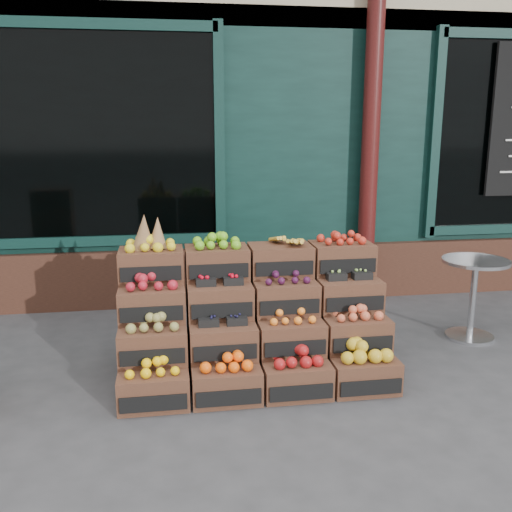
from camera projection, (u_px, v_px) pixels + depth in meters
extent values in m
plane|color=#3A3A3D|center=(298.00, 392.00, 4.10)|extent=(60.00, 60.00, 0.00)
cube|color=black|center=(224.00, 87.00, 8.54)|extent=(12.00, 6.00, 4.80)
cube|color=black|center=(252.00, 160.00, 5.92)|extent=(12.00, 0.12, 3.00)
cube|color=#3D2218|center=(253.00, 274.00, 6.13)|extent=(12.00, 0.18, 0.60)
cube|color=black|center=(91.00, 137.00, 5.55)|extent=(2.40, 0.06, 2.00)
cylinder|color=#42100F|center=(370.00, 151.00, 5.88)|extent=(0.18, 0.18, 3.20)
cube|color=#512F20|center=(154.00, 388.00, 3.90)|extent=(0.48, 0.33, 0.24)
cube|color=black|center=(154.00, 404.00, 3.73)|extent=(0.44, 0.02, 0.11)
cube|color=yellow|center=(153.00, 367.00, 3.86)|extent=(0.38, 0.25, 0.08)
cube|color=#512F20|center=(226.00, 383.00, 3.97)|extent=(0.48, 0.33, 0.24)
cube|color=black|center=(229.00, 398.00, 3.81)|extent=(0.44, 0.02, 0.11)
cube|color=#FF580C|center=(226.00, 362.00, 3.93)|extent=(0.38, 0.25, 0.09)
cube|color=#512F20|center=(296.00, 378.00, 4.05)|extent=(0.48, 0.33, 0.24)
cube|color=black|center=(302.00, 393.00, 3.88)|extent=(0.44, 0.02, 0.11)
cube|color=#9F1516|center=(296.00, 357.00, 4.01)|extent=(0.38, 0.25, 0.09)
cube|color=#512F20|center=(363.00, 374.00, 4.12)|extent=(0.48, 0.33, 0.24)
cube|color=black|center=(371.00, 388.00, 3.96)|extent=(0.44, 0.02, 0.11)
cube|color=gold|center=(364.00, 351.00, 4.08)|extent=(0.38, 0.25, 0.11)
cube|color=#512F20|center=(153.00, 344.00, 4.04)|extent=(0.48, 0.33, 0.24)
cube|color=black|center=(153.00, 357.00, 3.87)|extent=(0.44, 0.02, 0.11)
cube|color=olive|center=(152.00, 323.00, 4.00)|extent=(0.38, 0.25, 0.08)
cube|color=#512F20|center=(223.00, 340.00, 4.11)|extent=(0.48, 0.33, 0.24)
cube|color=black|center=(225.00, 353.00, 3.95)|extent=(0.44, 0.02, 0.11)
cube|color=black|center=(223.00, 323.00, 4.08)|extent=(0.38, 0.25, 0.03)
cube|color=#512F20|center=(290.00, 336.00, 4.18)|extent=(0.48, 0.33, 0.24)
cube|color=black|center=(296.00, 349.00, 4.02)|extent=(0.44, 0.02, 0.11)
cube|color=orange|center=(291.00, 317.00, 4.15)|extent=(0.38, 0.25, 0.06)
cube|color=#512F20|center=(355.00, 332.00, 4.26)|extent=(0.48, 0.33, 0.24)
cube|color=black|center=(363.00, 344.00, 4.09)|extent=(0.44, 0.02, 0.11)
cube|color=#CD5837|center=(356.00, 312.00, 4.22)|extent=(0.38, 0.25, 0.08)
cube|color=#512F20|center=(152.00, 303.00, 4.17)|extent=(0.48, 0.33, 0.24)
cube|color=black|center=(152.00, 314.00, 4.01)|extent=(0.44, 0.02, 0.11)
cube|color=#A71A26|center=(151.00, 282.00, 4.14)|extent=(0.38, 0.25, 0.08)
cube|color=#512F20|center=(220.00, 300.00, 4.25)|extent=(0.48, 0.33, 0.24)
cube|color=black|center=(222.00, 311.00, 4.08)|extent=(0.44, 0.02, 0.11)
cube|color=red|center=(220.00, 282.00, 4.22)|extent=(0.38, 0.25, 0.03)
cube|color=#512F20|center=(285.00, 297.00, 4.32)|extent=(0.48, 0.33, 0.24)
cube|color=black|center=(290.00, 307.00, 4.16)|extent=(0.44, 0.02, 0.11)
cube|color=#3B1130|center=(285.00, 278.00, 4.29)|extent=(0.38, 0.25, 0.06)
cube|color=#512F20|center=(348.00, 294.00, 4.40)|extent=(0.48, 0.33, 0.24)
cube|color=black|center=(355.00, 304.00, 4.23)|extent=(0.44, 0.02, 0.11)
cube|color=#86AF4E|center=(349.00, 277.00, 4.37)|extent=(0.38, 0.25, 0.03)
cube|color=#512F20|center=(151.00, 265.00, 4.31)|extent=(0.48, 0.33, 0.24)
cube|color=black|center=(151.00, 274.00, 4.15)|extent=(0.44, 0.02, 0.11)
cube|color=yellow|center=(150.00, 244.00, 4.28)|extent=(0.38, 0.25, 0.08)
cube|color=#512F20|center=(217.00, 262.00, 4.39)|extent=(0.48, 0.33, 0.24)
cube|color=black|center=(219.00, 271.00, 4.22)|extent=(0.44, 0.02, 0.11)
cube|color=#65B51C|center=(217.00, 242.00, 4.35)|extent=(0.38, 0.25, 0.08)
cube|color=#512F20|center=(280.00, 260.00, 4.46)|extent=(0.48, 0.33, 0.24)
cube|color=black|center=(285.00, 269.00, 4.30)|extent=(0.44, 0.02, 0.11)
cube|color=gold|center=(280.00, 240.00, 4.43)|extent=(0.38, 0.25, 0.07)
cube|color=#512F20|center=(341.00, 258.00, 4.54)|extent=(0.48, 0.33, 0.24)
cube|color=black|center=(348.00, 266.00, 4.37)|extent=(0.44, 0.02, 0.11)
cube|color=red|center=(342.00, 239.00, 4.50)|extent=(0.38, 0.25, 0.07)
cube|color=#3D2218|center=(257.00, 369.00, 4.20)|extent=(1.97, 0.34, 0.24)
cube|color=#3D2218|center=(253.00, 343.00, 4.37)|extent=(1.97, 0.34, 0.48)
cube|color=#3D2218|center=(249.00, 320.00, 4.54)|extent=(1.97, 0.34, 0.72)
cone|color=olive|center=(144.00, 232.00, 4.25)|extent=(0.17, 0.17, 0.28)
cone|color=olive|center=(158.00, 233.00, 4.30)|extent=(0.15, 0.15, 0.24)
cylinder|color=silver|center=(469.00, 336.00, 5.12)|extent=(0.42, 0.42, 0.03)
cylinder|color=silver|center=(472.00, 300.00, 5.04)|extent=(0.06, 0.06, 0.69)
cylinder|color=silver|center=(476.00, 261.00, 4.96)|extent=(0.58, 0.58, 0.03)
imported|color=#175328|center=(126.00, 193.00, 6.46)|extent=(0.84, 0.58, 2.21)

